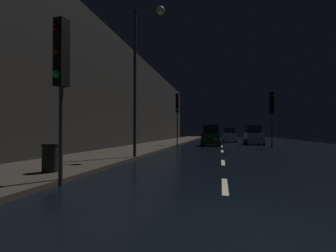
{
  "coord_description": "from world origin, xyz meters",
  "views": [
    {
      "loc": [
        -0.1,
        -4.29,
        1.48
      ],
      "look_at": [
        -5.12,
        20.67,
        2.01
      ],
      "focal_mm": 28.1,
      "sensor_mm": 36.0,
      "label": 1
    }
  ],
  "objects": [
    {
      "name": "lane_centerline",
      "position": [
        0.0,
        12.32,
        0.01
      ],
      "size": [
        0.16,
        21.31,
        0.01
      ],
      "color": "beige",
      "rests_on": "ground"
    },
    {
      "name": "streetlamp_overhead",
      "position": [
        -4.15,
        8.98,
        5.24
      ],
      "size": [
        1.7,
        0.44,
        8.04
      ],
      "color": "#2D2D30",
      "rests_on": "ground"
    },
    {
      "name": "car_parked_right_far",
      "position": [
        3.57,
        26.98,
        0.98
      ],
      "size": [
        1.97,
        4.27,
        2.15
      ],
      "rotation": [
        0.0,
        0.0,
        1.57
      ],
      "color": "#A5A8AD",
      "rests_on": "ground"
    },
    {
      "name": "trash_bin_curbside",
      "position": [
        -5.6,
        3.43,
        0.62
      ],
      "size": [
        0.55,
        0.55,
        0.93
      ],
      "color": "black",
      "rests_on": "sidewalk_left"
    },
    {
      "name": "traffic_light_far_right",
      "position": [
        4.38,
        20.51,
        3.65
      ],
      "size": [
        0.37,
        0.48,
        5.01
      ],
      "rotation": [
        0.0,
        0.0,
        -1.36
      ],
      "color": "#38383A",
      "rests_on": "ground"
    },
    {
      "name": "car_approaching_headlights",
      "position": [
        -1.08,
        23.48,
        0.99
      ],
      "size": [
        1.98,
        4.28,
        2.16
      ],
      "rotation": [
        0.0,
        0.0,
        -1.57
      ],
      "color": "#0F3819",
      "rests_on": "ground"
    },
    {
      "name": "sidewalk_left",
      "position": [
        -6.67,
        24.5,
        0.07
      ],
      "size": [
        4.4,
        84.0,
        0.15
      ],
      "primitive_type": "cube",
      "color": "#38332B",
      "rests_on": "ground"
    },
    {
      "name": "ground",
      "position": [
        0.0,
        24.5,
        -0.01
      ],
      "size": [
        25.74,
        84.0,
        0.02
      ],
      "primitive_type": "cube",
      "color": "black"
    },
    {
      "name": "traffic_light_near_left",
      "position": [
        -4.48,
        2.27,
        3.35
      ],
      "size": [
        0.36,
        0.48,
        4.64
      ],
      "rotation": [
        0.0,
        0.0,
        -1.73
      ],
      "color": "#38383A",
      "rests_on": "ground"
    },
    {
      "name": "traffic_light_far_left",
      "position": [
        -4.37,
        21.62,
        3.86
      ],
      "size": [
        0.33,
        0.47,
        5.27
      ],
      "rotation": [
        0.0,
        0.0,
        -1.51
      ],
      "color": "#38383A",
      "rests_on": "ground"
    },
    {
      "name": "car_distant_taillights",
      "position": [
        1.05,
        33.03,
        0.9
      ],
      "size": [
        1.8,
        3.9,
        1.96
      ],
      "rotation": [
        0.0,
        0.0,
        1.57
      ],
      "color": "#A5A8AD",
      "rests_on": "ground"
    },
    {
      "name": "building_facade_left",
      "position": [
        -9.27,
        21.0,
        4.92
      ],
      "size": [
        0.8,
        63.0,
        9.83
      ],
      "primitive_type": "cube",
      "color": "#2D2B28",
      "rests_on": "ground"
    }
  ]
}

